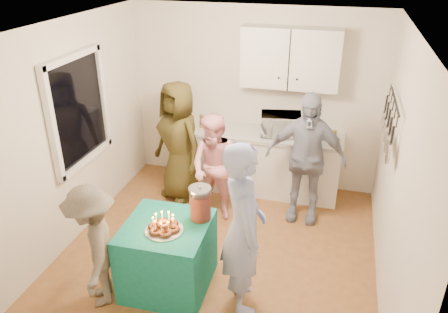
% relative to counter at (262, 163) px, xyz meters
% --- Properties ---
extents(floor, '(4.00, 4.00, 0.00)m').
position_rel_counter_xyz_m(floor, '(-0.20, -1.70, -0.43)').
color(floor, brown).
rests_on(floor, ground).
extents(ceiling, '(4.00, 4.00, 0.00)m').
position_rel_counter_xyz_m(ceiling, '(-0.20, -1.70, 2.17)').
color(ceiling, white).
rests_on(ceiling, floor).
extents(back_wall, '(3.60, 3.60, 0.00)m').
position_rel_counter_xyz_m(back_wall, '(-0.20, 0.30, 0.87)').
color(back_wall, silver).
rests_on(back_wall, floor).
extents(left_wall, '(4.00, 4.00, 0.00)m').
position_rel_counter_xyz_m(left_wall, '(-2.00, -1.70, 0.87)').
color(left_wall, silver).
rests_on(left_wall, floor).
extents(right_wall, '(4.00, 4.00, 0.00)m').
position_rel_counter_xyz_m(right_wall, '(1.60, -1.70, 0.87)').
color(right_wall, silver).
rests_on(right_wall, floor).
extents(window_night, '(0.04, 1.00, 1.20)m').
position_rel_counter_xyz_m(window_night, '(-1.97, -1.40, 1.12)').
color(window_night, black).
rests_on(window_night, left_wall).
extents(counter, '(2.20, 0.58, 0.86)m').
position_rel_counter_xyz_m(counter, '(0.00, 0.00, 0.00)').
color(counter, white).
rests_on(counter, floor).
extents(countertop, '(2.24, 0.62, 0.05)m').
position_rel_counter_xyz_m(countertop, '(0.00, -0.00, 0.46)').
color(countertop, beige).
rests_on(countertop, counter).
extents(upper_cabinet, '(1.30, 0.30, 0.80)m').
position_rel_counter_xyz_m(upper_cabinet, '(0.30, 0.15, 1.52)').
color(upper_cabinet, white).
rests_on(upper_cabinet, back_wall).
extents(pot_rack, '(0.12, 1.00, 0.60)m').
position_rel_counter_xyz_m(pot_rack, '(1.52, -1.00, 1.17)').
color(pot_rack, black).
rests_on(pot_rack, right_wall).
extents(microwave, '(0.61, 0.47, 0.30)m').
position_rel_counter_xyz_m(microwave, '(0.24, 0.00, 0.63)').
color(microwave, white).
rests_on(microwave, countertop).
extents(party_table, '(0.87, 0.87, 0.76)m').
position_rel_counter_xyz_m(party_table, '(-0.56, -2.26, -0.05)').
color(party_table, '#106F5D').
rests_on(party_table, floor).
extents(donut_cake, '(0.38, 0.38, 0.18)m').
position_rel_counter_xyz_m(donut_cake, '(-0.54, -2.35, 0.42)').
color(donut_cake, '#381C0C').
rests_on(donut_cake, party_table).
extents(punch_jar, '(0.22, 0.22, 0.34)m').
position_rel_counter_xyz_m(punch_jar, '(-0.26, -2.04, 0.50)').
color(punch_jar, red).
rests_on(punch_jar, party_table).
extents(man_birthday, '(0.65, 0.77, 1.79)m').
position_rel_counter_xyz_m(man_birthday, '(0.25, -2.30, 0.46)').
color(man_birthday, '#9AAAE0').
rests_on(man_birthday, floor).
extents(woman_back_left, '(1.00, 0.89, 1.71)m').
position_rel_counter_xyz_m(woman_back_left, '(-1.08, -0.49, 0.42)').
color(woman_back_left, brown).
rests_on(woman_back_left, floor).
extents(woman_back_center, '(0.81, 0.70, 1.43)m').
position_rel_counter_xyz_m(woman_back_center, '(-0.45, -0.85, 0.28)').
color(woman_back_center, pink).
rests_on(woman_back_center, floor).
extents(woman_back_right, '(1.03, 0.45, 1.74)m').
position_rel_counter_xyz_m(woman_back_right, '(0.66, -0.58, 0.44)').
color(woman_back_right, '#101A38').
rests_on(woman_back_right, floor).
extents(child_near_left, '(0.84, 0.99, 1.33)m').
position_rel_counter_xyz_m(child_near_left, '(-1.15, -2.65, 0.23)').
color(child_near_left, '#4E483F').
rests_on(child_near_left, floor).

